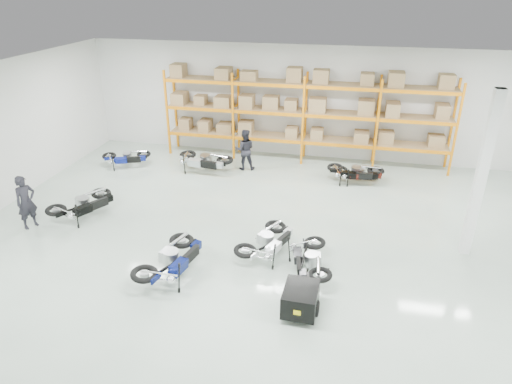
% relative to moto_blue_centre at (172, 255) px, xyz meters
% --- Properties ---
extents(room, '(18.00, 18.00, 18.00)m').
position_rel_moto_blue_centre_xyz_m(room, '(2.19, 2.23, 1.65)').
color(room, '#B1C5B4').
rests_on(room, ground).
extents(pallet_rack, '(11.28, 0.98, 3.62)m').
position_rel_moto_blue_centre_xyz_m(pallet_rack, '(2.19, 8.68, 1.66)').
color(pallet_rack, orange).
rests_on(pallet_rack, ground).
extents(structural_column, '(0.25, 0.25, 4.50)m').
position_rel_moto_blue_centre_xyz_m(structural_column, '(7.39, 2.73, 1.65)').
color(structural_column, white).
rests_on(structural_column, ground).
extents(moto_blue_centre, '(1.34, 2.12, 1.27)m').
position_rel_moto_blue_centre_xyz_m(moto_blue_centre, '(0.00, 0.00, 0.00)').
color(moto_blue_centre, '#070F48').
rests_on(moto_blue_centre, ground).
extents(moto_silver_left, '(1.49, 2.00, 1.16)m').
position_rel_moto_blue_centre_xyz_m(moto_silver_left, '(2.16, 1.42, -0.05)').
color(moto_silver_left, silver).
rests_on(moto_silver_left, ground).
extents(moto_black_far_left, '(1.68, 2.07, 1.20)m').
position_rel_moto_blue_centre_xyz_m(moto_black_far_left, '(-3.87, 2.31, -0.03)').
color(moto_black_far_left, black).
rests_on(moto_black_far_left, ground).
extents(moto_touring_right, '(1.17, 1.86, 1.12)m').
position_rel_moto_blue_centre_xyz_m(moto_touring_right, '(3.31, 0.85, -0.07)').
color(moto_touring_right, black).
rests_on(moto_touring_right, ground).
extents(trailer, '(0.84, 1.59, 0.66)m').
position_rel_moto_blue_centre_xyz_m(trailer, '(3.31, -0.75, -0.21)').
color(trailer, black).
rests_on(trailer, ground).
extents(moto_back_a, '(1.79, 1.32, 1.04)m').
position_rel_moto_blue_centre_xyz_m(moto_back_a, '(-4.54, 6.46, -0.11)').
color(moto_back_a, navy).
rests_on(moto_back_a, ground).
extents(moto_back_b, '(2.06, 1.25, 1.25)m').
position_rel_moto_blue_centre_xyz_m(moto_back_b, '(-1.40, 6.64, -0.01)').
color(moto_back_b, '#B5BCC0').
rests_on(moto_back_b, ground).
extents(moto_back_c, '(1.75, 0.87, 1.13)m').
position_rel_moto_blue_centre_xyz_m(moto_back_c, '(4.32, 6.82, -0.07)').
color(moto_back_c, black).
rests_on(moto_back_c, ground).
extents(moto_back_d, '(1.69, 1.00, 1.03)m').
position_rel_moto_blue_centre_xyz_m(moto_back_d, '(4.48, 6.85, -0.11)').
color(moto_back_d, '#3F110C').
rests_on(moto_back_d, ground).
extents(person_left, '(0.61, 0.71, 1.65)m').
position_rel_moto_blue_centre_xyz_m(person_left, '(-5.12, 1.41, 0.22)').
color(person_left, black).
rests_on(person_left, ground).
extents(person_back, '(0.90, 0.77, 1.61)m').
position_rel_moto_blue_centre_xyz_m(person_back, '(0.10, 7.22, 0.20)').
color(person_back, '#22212A').
rests_on(person_back, ground).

